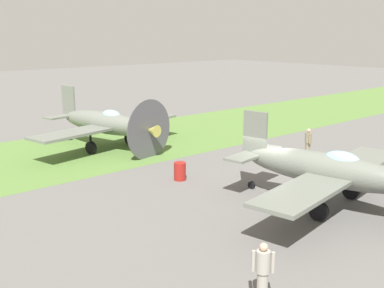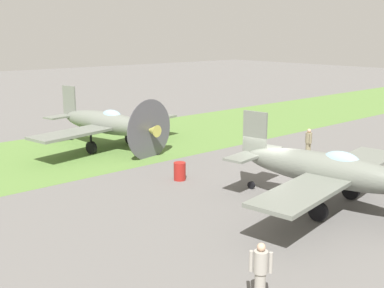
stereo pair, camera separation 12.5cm
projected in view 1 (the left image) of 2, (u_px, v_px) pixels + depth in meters
The scene contains 7 objects.
ground_plane at pixel (273, 188), 22.45m from camera, with size 160.00×160.00×0.00m, color #605E5B.
grass_verge at pixel (125, 143), 31.77m from camera, with size 120.00×11.00×0.01m, color #567A38.
airplane_lead at pixel (329, 170), 19.69m from camera, with size 10.93×8.70×3.87m.
airplane_wingman at pixel (106, 123), 29.97m from camera, with size 10.99×8.77×3.89m.
ground_crew_chief at pixel (308, 142), 27.84m from camera, with size 0.41×0.53×1.73m.
ground_crew_mechanic at pixel (263, 271), 12.76m from camera, with size 0.44×0.52×1.73m.
fuel_drum at pixel (180, 171), 23.63m from camera, with size 0.60×0.60×0.90m, color maroon.
Camera 1 is at (16.97, 13.57, 7.15)m, focal length 44.45 mm.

